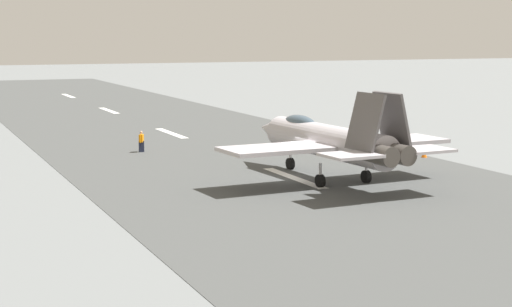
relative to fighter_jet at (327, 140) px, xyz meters
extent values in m
plane|color=slate|center=(0.88, 1.54, -2.47)|extent=(400.00, 400.00, 0.00)
cube|color=#424444|center=(0.88, 1.54, -2.46)|extent=(240.00, 26.00, 0.02)
cube|color=white|center=(1.41, 1.54, -2.45)|extent=(8.00, 0.70, 0.00)
cube|color=white|center=(26.83, 1.54, -2.45)|extent=(8.00, 0.70, 0.00)
cube|color=white|center=(50.99, 1.54, -2.45)|extent=(8.00, 0.70, 0.00)
cube|color=white|center=(76.18, 1.54, -2.45)|extent=(8.00, 0.70, 0.00)
cylinder|color=#B3ADB4|center=(-0.05, 0.00, -0.07)|extent=(12.16, 2.80, 2.00)
cone|color=#B3ADB4|center=(7.35, 0.49, -0.07)|extent=(2.89, 1.88, 1.70)
ellipsoid|color=#3F5160|center=(3.34, 0.22, 0.68)|extent=(3.67, 1.34, 1.10)
cylinder|color=#47423D|center=(-6.26, 0.13, -0.07)|extent=(2.27, 1.24, 1.10)
cylinder|color=#47423D|center=(-6.19, -0.96, -0.07)|extent=(2.27, 1.24, 1.10)
cube|color=#B3ADB4|center=(-1.32, 4.02, -0.17)|extent=(3.81, 6.41, 0.24)
cube|color=#B3ADB4|center=(-0.78, -4.16, -0.17)|extent=(3.81, 6.41, 0.24)
cube|color=#B3ADB4|center=(-6.38, 1.98, 0.03)|extent=(2.58, 2.95, 0.16)
cube|color=#B3ADB4|center=(-6.06, -2.81, 0.03)|extent=(2.58, 2.95, 0.16)
cube|color=#504C4D|center=(-5.36, 0.54, 1.63)|extent=(2.66, 1.12, 3.14)
cube|color=#504C4D|center=(-5.24, -1.25, 1.63)|extent=(2.66, 1.12, 3.14)
cylinder|color=silver|center=(4.57, 0.31, -1.77)|extent=(0.18, 0.18, 1.40)
cylinder|color=black|center=(4.57, 0.31, -2.09)|extent=(0.78, 0.35, 0.76)
cylinder|color=silver|center=(-1.96, 1.47, -1.77)|extent=(0.18, 0.18, 1.40)
cylinder|color=black|center=(-1.96, 1.47, -2.09)|extent=(0.78, 0.35, 0.76)
cylinder|color=silver|center=(-1.74, -1.72, -1.77)|extent=(0.18, 0.18, 1.40)
cylinder|color=black|center=(-1.74, -1.72, -2.09)|extent=(0.78, 0.35, 0.76)
cube|color=#1E2338|center=(16.25, 7.16, -2.04)|extent=(0.24, 0.36, 0.85)
cube|color=orange|center=(16.25, 7.16, -1.41)|extent=(0.52, 0.46, 0.58)
sphere|color=tan|center=(16.25, 7.16, -0.97)|extent=(0.22, 0.22, 0.22)
cylinder|color=orange|center=(15.99, 7.31, -1.45)|extent=(0.10, 0.10, 0.55)
cylinder|color=orange|center=(16.51, 7.01, -1.45)|extent=(0.10, 0.10, 0.55)
cone|color=orange|center=(5.58, -10.84, -2.20)|extent=(0.44, 0.44, 0.55)
camera|label=1|loc=(-44.56, 23.61, 6.38)|focal=58.81mm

